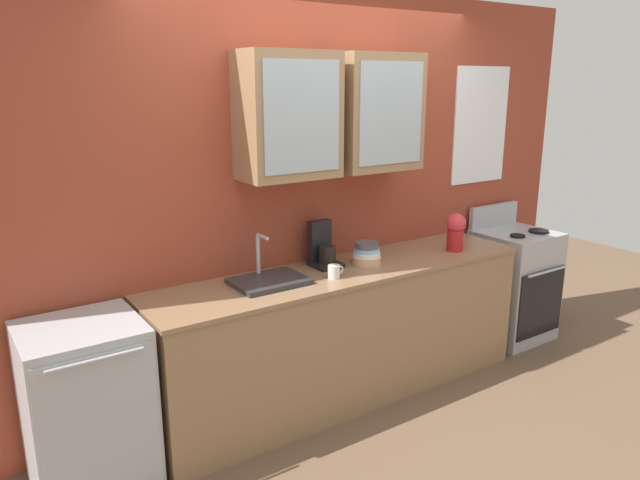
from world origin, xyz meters
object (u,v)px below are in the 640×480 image
object	(u,v)px
stove_range	(513,284)
vase	(456,231)
dishwasher	(88,407)
bowl_stack	(367,254)
cup_near_sink	(334,272)
coffee_maker	(323,249)
sink_faucet	(269,280)

from	to	relation	value
stove_range	vase	distance (m)	0.99
vase	dishwasher	xyz separation A→B (m)	(-2.51, 0.09, -0.58)
bowl_stack	vase	bearing A→B (deg)	-8.25
stove_range	bowl_stack	world-z (taller)	stove_range
stove_range	bowl_stack	bearing A→B (deg)	179.54
cup_near_sink	coffee_maker	distance (m)	0.28
stove_range	dishwasher	world-z (taller)	stove_range
coffee_maker	bowl_stack	bearing A→B (deg)	-27.31
stove_range	vase	world-z (taller)	vase
vase	cup_near_sink	bearing A→B (deg)	-179.07
dishwasher	bowl_stack	bearing A→B (deg)	0.52
bowl_stack	cup_near_sink	bearing A→B (deg)	-160.79
cup_near_sink	coffee_maker	xyz separation A→B (m)	(0.09, 0.25, 0.07)
sink_faucet	dishwasher	xyz separation A→B (m)	(-1.08, -0.03, -0.46)
dishwasher	coffee_maker	world-z (taller)	coffee_maker
sink_faucet	bowl_stack	xyz separation A→B (m)	(0.72, -0.02, 0.04)
dishwasher	sink_faucet	bearing A→B (deg)	1.71
sink_faucet	coffee_maker	distance (m)	0.49
bowl_stack	vase	size ratio (longest dim) A/B	0.71
bowl_stack	coffee_maker	size ratio (longest dim) A/B	0.65
stove_range	dishwasher	distance (m)	3.31
bowl_stack	vase	distance (m)	0.72
stove_range	dishwasher	xyz separation A→B (m)	(-3.31, -0.00, -0.01)
bowl_stack	dishwasher	bearing A→B (deg)	-179.48
dishwasher	stove_range	bearing A→B (deg)	0.07
sink_faucet	cup_near_sink	bearing A→B (deg)	-19.82
bowl_stack	dishwasher	world-z (taller)	bowl_stack
stove_range	bowl_stack	xyz separation A→B (m)	(-1.51, 0.01, 0.50)
cup_near_sink	bowl_stack	bearing A→B (deg)	19.21
vase	coffee_maker	world-z (taller)	coffee_maker
coffee_maker	sink_faucet	bearing A→B (deg)	-166.08
cup_near_sink	dishwasher	bearing A→B (deg)	175.93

